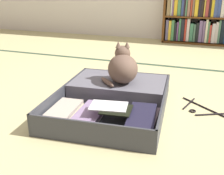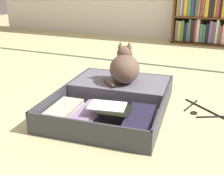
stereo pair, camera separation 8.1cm
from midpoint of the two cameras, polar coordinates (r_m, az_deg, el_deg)
ground_plane at (r=1.74m, az=6.11°, el=-4.52°), size 10.00×10.00×0.00m
tatami_border at (r=2.69m, az=12.73°, el=4.27°), size 4.80×0.05×0.00m
bookshelf at (r=3.81m, az=22.43°, el=12.98°), size 1.21×0.22×0.69m
open_suitcase at (r=1.77m, az=2.07°, el=-2.13°), size 0.73×0.90×0.13m
black_cat at (r=1.81m, az=3.87°, el=4.11°), size 0.29×0.30×0.26m
clothes_hanger at (r=1.80m, az=19.46°, el=-4.56°), size 0.29×0.26×0.01m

